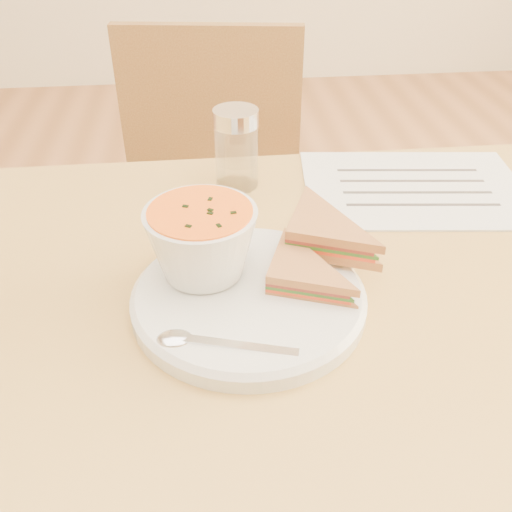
{
  "coord_description": "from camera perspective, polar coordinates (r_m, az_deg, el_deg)",
  "views": [
    {
      "loc": [
        -0.13,
        -0.49,
        1.15
      ],
      "look_at": [
        -0.08,
        0.0,
        0.8
      ],
      "focal_mm": 40.0,
      "sensor_mm": 36.0,
      "label": 1
    }
  ],
  "objects": [
    {
      "name": "soup_bowl",
      "position": [
        0.61,
        -5.41,
        1.09
      ],
      "size": [
        0.13,
        0.13,
        0.08
      ],
      "primitive_type": null,
      "rotation": [
        0.0,
        0.0,
        -0.08
      ],
      "color": "white",
      "rests_on": "plate"
    },
    {
      "name": "plate",
      "position": [
        0.62,
        -0.73,
        -4.32
      ],
      "size": [
        0.27,
        0.27,
        0.02
      ],
      "primitive_type": null,
      "rotation": [
        0.0,
        0.0,
        0.08
      ],
      "color": "white",
      "rests_on": "dining_table"
    },
    {
      "name": "condiment_shaker",
      "position": [
        0.82,
        -1.97,
        10.68
      ],
      "size": [
        0.07,
        0.07,
        0.12
      ],
      "primitive_type": null,
      "rotation": [
        0.0,
        0.0,
        -0.09
      ],
      "color": "silver",
      "rests_on": "dining_table"
    },
    {
      "name": "dining_table",
      "position": [
        0.93,
        5.09,
        -21.74
      ],
      "size": [
        1.0,
        0.7,
        0.75
      ],
      "primitive_type": null,
      "color": "olive",
      "rests_on": "floor"
    },
    {
      "name": "chair_far",
      "position": [
        1.24,
        -4.82,
        0.05
      ],
      "size": [
        0.44,
        0.44,
        0.87
      ],
      "primitive_type": null,
      "rotation": [
        0.0,
        0.0,
        3.0
      ],
      "color": "brown",
      "rests_on": "floor"
    },
    {
      "name": "sandwich_half_a",
      "position": [
        0.59,
        0.93,
        -3.21
      ],
      "size": [
        0.13,
        0.13,
        0.03
      ],
      "primitive_type": null,
      "rotation": [
        0.0,
        0.0,
        -0.35
      ],
      "color": "#B97341",
      "rests_on": "plate"
    },
    {
      "name": "sandwich_half_b",
      "position": [
        0.63,
        2.89,
        1.2
      ],
      "size": [
        0.14,
        0.14,
        0.03
      ],
      "primitive_type": null,
      "rotation": [
        0.0,
        0.0,
        -0.39
      ],
      "color": "#B97341",
      "rests_on": "plate"
    },
    {
      "name": "spoon",
      "position": [
        0.55,
        -2.91,
        -8.87
      ],
      "size": [
        0.18,
        0.08,
        0.01
      ],
      "primitive_type": null,
      "rotation": [
        0.0,
        0.0,
        -0.27
      ],
      "color": "silver",
      "rests_on": "plate"
    },
    {
      "name": "paper_menu",
      "position": [
        0.87,
        15.57,
        6.62
      ],
      "size": [
        0.34,
        0.27,
        0.0
      ],
      "primitive_type": null,
      "rotation": [
        0.0,
        0.0,
        -0.11
      ],
      "color": "white",
      "rests_on": "dining_table"
    }
  ]
}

